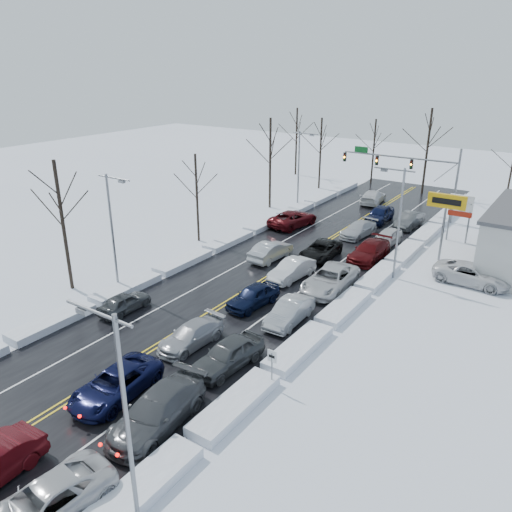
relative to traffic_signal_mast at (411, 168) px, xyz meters
The scene contains 39 objects.
ground 28.73m from the traffic_signal_mast, 97.02° to the right, with size 160.00×160.00×0.00m, color silver.
road_surface 26.78m from the traffic_signal_mast, 97.55° to the right, with size 14.00×84.00×0.01m, color black.
snow_bank_left 28.77m from the traffic_signal_mast, 113.03° to the right, with size 1.67×72.00×0.54m, color white.
snow_bank_right 26.88m from the traffic_signal_mast, 80.92° to the right, with size 1.67×72.00×0.54m, color white.
traffic_signal_mast is the anchor object (origin of this frame).
tires_plus_sign 13.92m from the traffic_signal_mast, 59.54° to the right, with size 3.20×0.34×6.00m.
used_vehicles_sign 9.50m from the traffic_signal_mast, 40.34° to the right, with size 2.20×0.22×4.65m.
speed_limit_sign 36.51m from the traffic_signal_mast, 82.48° to the right, with size 0.55×0.09×2.35m.
streetlight_se 46.25m from the traffic_signal_mast, 83.98° to the right, with size 3.20×0.25×9.00m.
streetlight_ne 18.63m from the traffic_signal_mast, 74.91° to the right, with size 3.20×0.25×9.00m.
streetlight_sw 34.08m from the traffic_signal_mast, 110.16° to the right, with size 3.20×0.25×9.00m.
streetlight_nw 12.40m from the traffic_signal_mast, 161.23° to the right, with size 3.20×0.25×9.00m.
tree_left_b 37.16m from the traffic_signal_mast, 113.74° to the right, with size 4.00×4.00×10.00m.
tree_left_c 24.38m from the traffic_signal_mast, 124.90° to the right, with size 3.40×3.40×8.50m.
tree_left_d 15.93m from the traffic_signal_mast, 157.76° to the right, with size 4.20×4.20×10.50m.
tree_left_e 15.51m from the traffic_signal_mast, 157.13° to the left, with size 3.80×3.80×9.50m.
tree_far_a 24.63m from the traffic_signal_mast, 150.75° to the left, with size 4.00×4.00×10.00m.
tree_far_b 16.10m from the traffic_signal_mast, 125.98° to the left, with size 3.60×3.60×9.00m.
tree_far_c 11.32m from the traffic_signal_mast, 97.48° to the left, with size 4.40×4.40×11.00m.
queued_car_2 41.55m from the traffic_signal_mast, 92.27° to the right, with size 2.51×5.43×1.51m, color black.
queued_car_3 35.58m from the traffic_signal_mast, 92.83° to the right, with size 1.95×4.79×1.39m, color #A3A5AB.
queued_car_4 29.10m from the traffic_signal_mast, 93.17° to the right, with size 1.83×4.56×1.55m, color black.
queued_car_5 23.53m from the traffic_signal_mast, 94.31° to the right, with size 1.65×4.74×1.56m, color silver.
queued_car_6 18.42m from the traffic_signal_mast, 96.16° to the right, with size 2.47×5.37×1.49m, color black.
queued_car_7 11.46m from the traffic_signal_mast, 98.60° to the right, with size 2.02×4.96×1.44m, color #ADB0B6.
queued_car_8 7.03m from the traffic_signal_mast, 110.52° to the right, with size 2.02×5.02×1.71m, color black.
queued_car_11 41.99m from the traffic_signal_mast, 87.53° to the right, with size 2.42×5.94×1.72m, color #444649.
queued_car_12 36.17m from the traffic_signal_mast, 87.42° to the right, with size 1.98×4.93×1.68m, color #3B3E40.
queued_car_13 29.75m from the traffic_signal_mast, 86.42° to the right, with size 1.64×4.70×1.55m, color #9DA0A5.
queued_car_14 23.65m from the traffic_signal_mast, 85.64° to the right, with size 2.86×6.20×1.72m, color silver.
queued_car_15 16.40m from the traffic_signal_mast, 83.12° to the right, with size 2.30×5.65×1.64m, color #47090B.
queued_car_16 12.13m from the traffic_signal_mast, 80.65° to the right, with size 1.76×4.37×1.49m, color silver.
queued_car_17 7.13m from the traffic_signal_mast, 67.05° to the right, with size 1.68×4.81×1.58m, color #3C3F41.
oncoming_car_0 21.62m from the traffic_signal_mast, 104.94° to the right, with size 1.72×4.92×1.62m, color #A6A9AE.
oncoming_car_1 14.85m from the traffic_signal_mast, 128.60° to the right, with size 2.81×6.10×1.69m, color #4B0A0E.
oncoming_car_2 7.94m from the traffic_signal_mast, 151.52° to the left, with size 2.28×5.61×1.63m, color silver.
oncoming_car_3 35.80m from the traffic_signal_mast, 104.09° to the right, with size 1.63×4.05×1.38m, color #404345.
parked_car_0 19.69m from the traffic_signal_mast, 55.98° to the right, with size 2.72×5.90×1.64m, color silver.
parked_car_2 14.19m from the traffic_signal_mast, 29.01° to the right, with size 1.62×4.03×1.37m, color black.
Camera 1 is at (20.16, -27.11, 16.53)m, focal length 35.00 mm.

